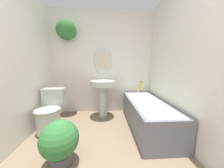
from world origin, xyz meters
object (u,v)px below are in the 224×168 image
(toilet, at_px, (50,113))
(bathtub, at_px, (147,114))
(potted_plant, at_px, (60,141))
(pedestal_sink, at_px, (103,91))
(shampoo_bottle, at_px, (141,86))

(toilet, bearing_deg, bathtub, 0.04)
(toilet, xyz_separation_m, potted_plant, (0.46, -0.76, -0.01))
(toilet, bearing_deg, pedestal_sink, 27.93)
(bathtub, xyz_separation_m, potted_plant, (-1.29, -0.76, 0.04))
(toilet, bearing_deg, shampoo_bottle, 19.66)
(pedestal_sink, bearing_deg, potted_plant, -110.26)
(shampoo_bottle, height_order, potted_plant, shampoo_bottle)
(shampoo_bottle, relative_size, potted_plant, 0.39)
(toilet, relative_size, shampoo_bottle, 3.44)
(bathtub, distance_m, potted_plant, 1.50)
(bathtub, distance_m, shampoo_bottle, 0.77)
(pedestal_sink, bearing_deg, bathtub, -30.45)
(pedestal_sink, xyz_separation_m, shampoo_bottle, (0.89, 0.16, 0.07))
(shampoo_bottle, bearing_deg, bathtub, -95.73)
(toilet, bearing_deg, potted_plant, -58.75)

